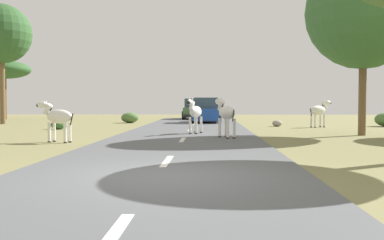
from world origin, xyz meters
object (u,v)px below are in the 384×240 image
at_px(zebra_1, 319,111).
at_px(tree_5, 1,34).
at_px(tree_6, 4,70).
at_px(bush_4, 130,118).
at_px(zebra_2, 57,117).
at_px(tree_0, 364,12).
at_px(car_1, 195,110).
at_px(zebra_3, 226,113).
at_px(car_0, 207,111).
at_px(rock_1, 277,123).
at_px(bush_3, 59,125).
at_px(zebra_0, 195,112).

xyz_separation_m(zebra_1, tree_5, (-20.37, 3.27, 5.06)).
height_order(tree_6, bush_4, tree_6).
relative_size(zebra_2, tree_0, 0.20).
xyz_separation_m(zebra_2, car_1, (4.22, 22.08, -0.07)).
distance_m(zebra_3, car_1, 20.35).
height_order(tree_0, tree_6, tree_0).
xyz_separation_m(tree_0, tree_6, (-24.47, 17.84, -1.14)).
relative_size(car_0, bush_4, 3.55).
height_order(zebra_2, car_1, car_1).
distance_m(zebra_1, zebra_3, 10.19).
relative_size(tree_5, rock_1, 13.58).
bearing_deg(car_1, bush_3, 64.02).
height_order(zebra_1, tree_0, tree_0).
xyz_separation_m(zebra_1, bush_3, (-14.56, -2.48, -0.74)).
bearing_deg(zebra_2, zebra_3, -53.88).
bearing_deg(bush_3, zebra_0, -25.85).
distance_m(car_1, bush_3, 15.90).
bearing_deg(tree_6, zebra_0, -45.91).
height_order(zebra_3, tree_0, tree_0).
distance_m(bush_3, bush_4, 8.06).
relative_size(bush_3, bush_4, 0.66).
relative_size(zebra_0, car_1, 0.38).
distance_m(zebra_1, bush_3, 14.78).
bearing_deg(bush_4, zebra_0, -66.04).
height_order(bush_3, bush_4, bush_4).
bearing_deg(car_0, bush_4, -178.86).
relative_size(tree_0, tree_6, 1.56).
bearing_deg(car_1, tree_6, 0.77).
xyz_separation_m(tree_0, bush_4, (-12.38, 11.49, -5.04)).
bearing_deg(zebra_0, bush_3, -9.34).
xyz_separation_m(car_0, tree_0, (6.90, -11.39, 4.56)).
relative_size(tree_0, bush_3, 9.75).
bearing_deg(zebra_0, zebra_1, -122.51).
height_order(zebra_1, rock_1, zebra_1).
distance_m(zebra_0, zebra_2, 6.36).
xyz_separation_m(car_0, bush_4, (-5.49, 0.10, -0.48)).
xyz_separation_m(zebra_0, car_0, (0.47, 11.20, -0.16)).
distance_m(bush_4, rock_1, 10.67).
distance_m(zebra_3, rock_1, 9.98).
bearing_deg(car_1, rock_1, 115.92).
xyz_separation_m(zebra_2, car_0, (5.32, 15.32, -0.07)).
xyz_separation_m(zebra_2, tree_5, (-8.48, 13.51, 5.12)).
relative_size(car_0, tree_5, 0.55).
xyz_separation_m(car_0, tree_5, (-13.80, -1.81, 5.19)).
bearing_deg(bush_4, bush_3, -108.03).
bearing_deg(zebra_2, zebra_1, -29.65).
xyz_separation_m(zebra_2, bush_4, (-0.17, 15.42, -0.55)).
distance_m(zebra_1, car_1, 14.11).
distance_m(zebra_0, tree_6, 24.79).
xyz_separation_m(zebra_0, car_1, (-0.63, 17.96, -0.16)).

